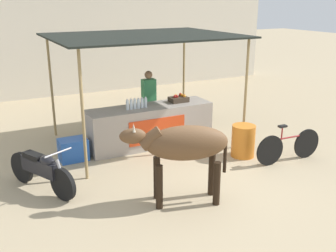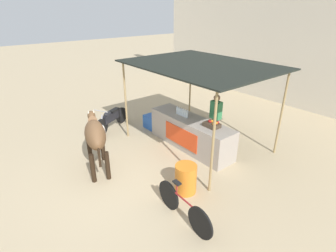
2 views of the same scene
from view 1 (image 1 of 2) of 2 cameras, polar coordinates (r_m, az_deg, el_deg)
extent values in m
plane|color=tan|center=(7.74, 4.31, -7.83)|extent=(60.00, 60.00, 0.00)
cube|color=#9E9389|center=(9.37, -2.62, 0.06)|extent=(3.00, 0.80, 0.96)
cube|color=red|center=(9.01, -1.53, -0.66)|extent=(1.40, 0.02, 0.58)
cube|color=black|center=(9.22, -3.61, 12.96)|extent=(4.20, 3.20, 0.04)
cylinder|color=#997F51|center=(7.50, -12.25, 1.42)|extent=(0.06, 0.06, 2.56)
cylinder|color=#997F51|center=(9.17, 11.19, 4.51)|extent=(0.06, 0.06, 2.56)
cylinder|color=#997F51|center=(10.23, -16.57, 5.50)|extent=(0.06, 0.06, 2.56)
cylinder|color=#997F51|center=(11.51, 2.31, 7.57)|extent=(0.06, 0.06, 2.56)
cylinder|color=silver|center=(8.94, -5.89, 3.05)|extent=(0.07, 0.07, 0.22)
cylinder|color=white|center=(8.91, -5.92, 3.82)|extent=(0.04, 0.04, 0.03)
cylinder|color=silver|center=(8.97, -5.36, 3.12)|extent=(0.07, 0.07, 0.22)
cylinder|color=white|center=(8.94, -5.38, 3.89)|extent=(0.04, 0.04, 0.03)
cylinder|color=silver|center=(9.01, -4.83, 3.19)|extent=(0.07, 0.07, 0.22)
cylinder|color=white|center=(8.97, -4.85, 3.96)|extent=(0.04, 0.04, 0.03)
cylinder|color=silver|center=(9.04, -4.30, 3.26)|extent=(0.07, 0.07, 0.22)
cylinder|color=white|center=(9.01, -4.32, 4.02)|extent=(0.04, 0.04, 0.03)
cylinder|color=silver|center=(9.07, -3.78, 3.32)|extent=(0.07, 0.07, 0.22)
cylinder|color=white|center=(9.04, -3.79, 4.09)|extent=(0.04, 0.04, 0.03)
cylinder|color=silver|center=(9.11, -3.26, 3.39)|extent=(0.07, 0.07, 0.22)
cylinder|color=white|center=(9.08, -3.27, 4.16)|extent=(0.04, 0.04, 0.03)
cube|color=#3F3326|center=(9.60, 1.53, 3.88)|extent=(0.44, 0.32, 0.12)
sphere|color=orange|center=(9.68, 2.04, 4.51)|extent=(0.08, 0.08, 0.08)
sphere|color=#B21E19|center=(9.54, 1.30, 4.33)|extent=(0.08, 0.08, 0.08)
sphere|color=#B21E19|center=(9.73, 1.81, 4.59)|extent=(0.08, 0.08, 0.08)
sphere|color=#B21E19|center=(9.53, 1.01, 4.31)|extent=(0.08, 0.08, 0.08)
sphere|color=#B21E19|center=(9.62, 2.36, 4.43)|extent=(0.08, 0.08, 0.08)
sphere|color=orange|center=(9.58, 2.38, 4.38)|extent=(0.08, 0.08, 0.08)
sphere|color=orange|center=(9.60, 1.13, 4.41)|extent=(0.08, 0.08, 0.08)
cylinder|color=#383842|center=(10.15, -2.75, 1.26)|extent=(0.22, 0.22, 0.88)
cube|color=#337F4C|center=(9.97, -2.82, 5.22)|extent=(0.34, 0.20, 0.56)
sphere|color=#8C6647|center=(9.89, -2.85, 7.43)|extent=(0.20, 0.20, 0.20)
cube|color=blue|center=(8.79, -13.59, -3.35)|extent=(0.60, 0.44, 0.48)
cylinder|color=orange|center=(8.87, 10.85, -2.13)|extent=(0.52, 0.52, 0.72)
ellipsoid|color=brown|center=(6.54, 2.77, -2.47)|extent=(1.49, 0.96, 0.60)
cylinder|color=black|center=(6.59, -1.28, -8.86)|extent=(0.12, 0.12, 0.78)
cylinder|color=black|center=(6.91, -1.63, -7.50)|extent=(0.12, 0.12, 0.78)
cylinder|color=black|center=(6.76, 7.10, -8.29)|extent=(0.12, 0.12, 0.78)
cylinder|color=black|center=(7.07, 6.35, -7.00)|extent=(0.12, 0.12, 0.78)
cylinder|color=brown|center=(6.43, -2.44, -1.85)|extent=(0.50, 0.38, 0.41)
ellipsoid|color=brown|center=(6.39, -5.13, -1.46)|extent=(0.49, 0.35, 0.26)
cone|color=beige|center=(6.28, -4.95, -0.46)|extent=(0.05, 0.05, 0.10)
cone|color=beige|center=(6.41, -5.02, -0.07)|extent=(0.05, 0.05, 0.10)
cylinder|color=black|center=(6.79, 8.28, -4.32)|extent=(0.06, 0.06, 0.60)
ellipsoid|color=silver|center=(6.73, 1.59, -1.86)|extent=(0.45, 0.24, 0.32)
cylinder|color=black|center=(7.12, -15.00, -8.17)|extent=(0.34, 0.57, 0.60)
cylinder|color=black|center=(8.03, -20.44, -5.65)|extent=(0.34, 0.57, 0.60)
cube|color=black|center=(7.49, -18.02, -5.59)|extent=(0.56, 0.89, 0.28)
ellipsoid|color=black|center=(7.26, -17.12, -4.89)|extent=(0.34, 0.41, 0.20)
cube|color=black|center=(7.57, -18.95, -4.13)|extent=(0.36, 0.47, 0.10)
cylinder|color=#99999E|center=(6.93, -15.65, -3.74)|extent=(0.51, 0.27, 0.03)
cylinder|color=#99999E|center=(7.05, -15.24, -6.66)|extent=(0.13, 0.20, 0.49)
cylinder|color=black|center=(9.16, 19.45, -2.42)|extent=(0.66, 0.07, 0.66)
cylinder|color=black|center=(8.52, 14.57, -3.48)|extent=(0.66, 0.07, 0.66)
cylinder|color=maroon|center=(8.75, 17.23, -1.59)|extent=(0.85, 0.07, 0.04)
cylinder|color=maroon|center=(8.58, 16.20, -1.05)|extent=(0.03, 0.03, 0.28)
cube|color=black|center=(8.53, 16.30, -0.03)|extent=(0.18, 0.11, 0.04)
camera|label=2|loc=(9.43, 46.84, 16.87)|focal=28.00mm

